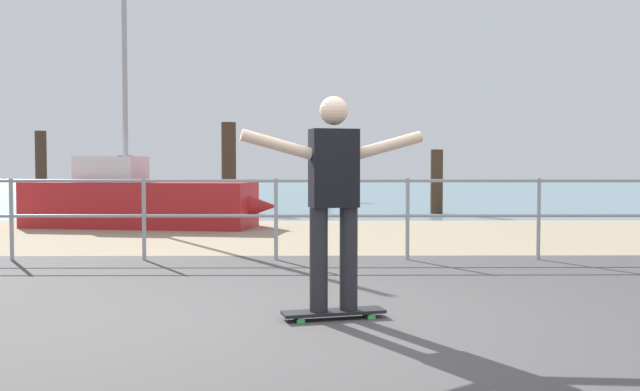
{
  "coord_description": "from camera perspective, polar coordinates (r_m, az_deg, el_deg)",
  "views": [
    {
      "loc": [
        0.02,
        -5.14,
        1.19
      ],
      "look_at": [
        0.09,
        2.0,
        0.9
      ],
      "focal_mm": 39.01,
      "sensor_mm": 36.0,
      "label": 1
    }
  ],
  "objects": [
    {
      "name": "groyne_post_1",
      "position": [
        19.02,
        -15.68,
        0.92
      ],
      "size": [
        0.39,
        0.39,
        1.49
      ],
      "primitive_type": "cylinder",
      "color": "#422D1E",
      "rests_on": "ground"
    },
    {
      "name": "groyne_post_0",
      "position": [
        21.04,
        -21.91,
        1.94
      ],
      "size": [
        0.31,
        0.31,
        2.21
      ],
      "primitive_type": "cylinder",
      "color": "#422D1E",
      "rests_on": "ground"
    },
    {
      "name": "beach_strip",
      "position": [
        12.2,
        -0.64,
        -3.26
      ],
      "size": [
        24.0,
        6.0,
        0.04
      ],
      "primitive_type": "cube",
      "color": "tan",
      "rests_on": "ground"
    },
    {
      "name": "groyne_post_3",
      "position": [
        24.38,
        0.43,
        1.72
      ],
      "size": [
        0.37,
        0.37,
        1.84
      ],
      "primitive_type": "cylinder",
      "color": "#422D1E",
      "rests_on": "ground"
    },
    {
      "name": "ground_plane",
      "position": [
        4.31,
        -0.81,
        -13.72
      ],
      "size": [
        24.0,
        10.0,
        0.04
      ],
      "primitive_type": "cube",
      "color": "#474444",
      "rests_on": "ground"
    },
    {
      "name": "railing_fence",
      "position": [
        9.01,
        -14.25,
        -0.85
      ],
      "size": [
        13.35,
        0.05,
        1.05
      ],
      "color": "#9EA0A5",
      "rests_on": "ground"
    },
    {
      "name": "groyne_post_2",
      "position": [
        18.83,
        -7.49,
        2.34
      ],
      "size": [
        0.39,
        0.39,
        2.39
      ],
      "primitive_type": "cylinder",
      "color": "#422D1E",
      "rests_on": "ground"
    },
    {
      "name": "sailboat",
      "position": [
        13.96,
        -13.89,
        -0.45
      ],
      "size": [
        5.06,
        2.1,
        5.83
      ],
      "color": "#B21E23",
      "rests_on": "ground"
    },
    {
      "name": "groyne_post_4",
      "position": [
        17.75,
        9.55,
        1.1
      ],
      "size": [
        0.31,
        0.31,
        1.63
      ],
      "primitive_type": "cylinder",
      "color": "#422D1E",
      "rests_on": "ground"
    },
    {
      "name": "sea_surface",
      "position": [
        40.16,
        -0.58,
        0.65
      ],
      "size": [
        72.0,
        50.0,
        0.04
      ],
      "primitive_type": "cube",
      "color": "slate",
      "rests_on": "ground"
    },
    {
      "name": "skateboarder",
      "position": [
        5.33,
        1.14,
        0.46
      ],
      "size": [
        1.42,
        0.44,
        1.65
      ],
      "color": "#26262B",
      "rests_on": "skateboard"
    },
    {
      "name": "skateboard",
      "position": [
        5.45,
        1.13,
        -9.57
      ],
      "size": [
        0.82,
        0.39,
        0.08
      ],
      "color": "black",
      "rests_on": "ground"
    }
  ]
}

